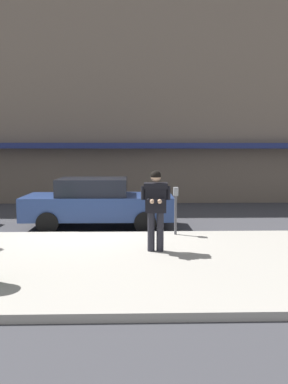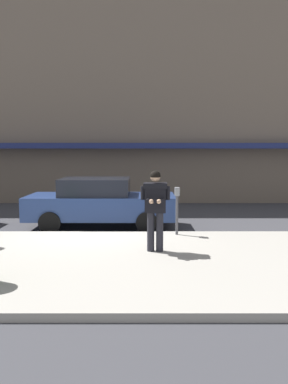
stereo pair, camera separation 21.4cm
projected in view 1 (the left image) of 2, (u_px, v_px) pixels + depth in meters
ground_plane at (88, 235)px, 10.60m from camera, size 80.00×80.00×0.00m
sidewalk at (119, 262)px, 7.78m from camera, size 32.00×5.30×0.14m
curb_paint_line at (123, 234)px, 10.67m from camera, size 28.00×0.12×0.01m
storefront_facade at (127, 69)px, 18.37m from camera, size 28.00×4.70×12.79m
parked_sedan_mid at (98, 203)px, 11.51m from camera, size 4.50×1.94×1.54m
man_texting_on_phone at (156, 202)px, 8.24m from camera, size 0.65×0.59×1.81m
parking_meter at (176, 204)px, 9.95m from camera, size 0.12×0.18×1.27m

